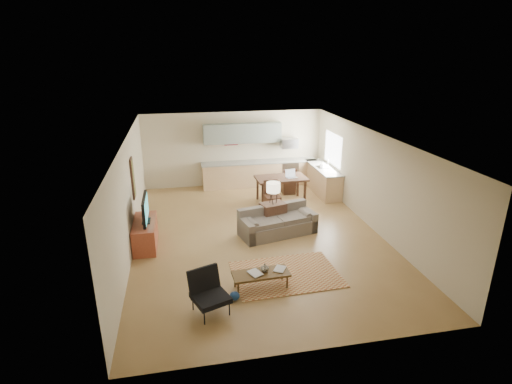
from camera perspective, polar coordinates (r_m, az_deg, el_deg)
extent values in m
plane|color=olive|center=(10.92, 0.31, -6.21)|extent=(9.00, 9.00, 0.00)
plane|color=white|center=(10.04, 0.33, 7.78)|extent=(9.00, 9.00, 0.00)
plane|color=#C3B899|center=(14.67, -3.19, 6.17)|extent=(6.50, 0.00, 6.50)
plane|color=#C3B899|center=(6.47, 8.44, -12.47)|extent=(6.50, 0.00, 6.50)
plane|color=#C3B899|center=(10.30, -17.69, -0.68)|extent=(0.00, 9.00, 9.00)
plane|color=#C3B899|center=(11.47, 16.45, 1.50)|extent=(0.00, 9.00, 9.00)
cube|color=#A5A8AD|center=(15.00, 4.64, 2.87)|extent=(0.62, 0.62, 0.90)
cube|color=#A5A8AD|center=(14.74, 4.74, 6.99)|extent=(0.62, 0.40, 0.35)
cube|color=gray|center=(14.42, -1.94, 8.39)|extent=(2.80, 0.34, 0.70)
cube|color=white|center=(14.03, 10.94, 6.05)|extent=(0.02, 1.40, 1.05)
cube|color=#9B4F2B|center=(9.18, 4.31, -11.63)|extent=(2.41, 1.72, 0.02)
imported|color=maroon|center=(8.43, -0.80, -11.77)|extent=(0.47, 0.49, 0.03)
imported|color=navy|center=(8.68, 2.72, -10.81)|extent=(0.48, 0.49, 0.02)
imported|color=black|center=(8.54, 1.26, -10.71)|extent=(0.20, 0.20, 0.18)
imported|color=beige|center=(13.97, 9.36, 3.82)|extent=(0.12, 0.13, 0.19)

